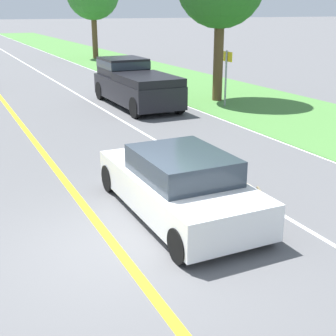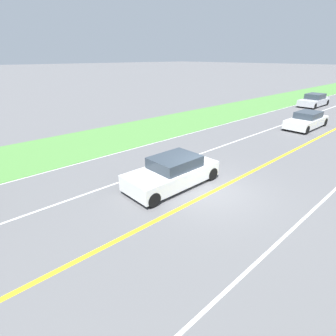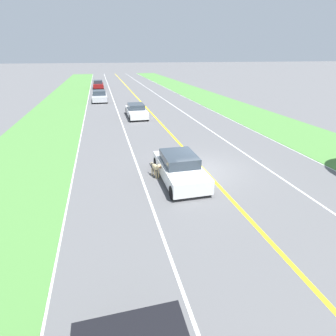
{
  "view_description": "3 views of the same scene",
  "coord_description": "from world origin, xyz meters",
  "px_view_note": "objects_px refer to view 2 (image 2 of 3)",
  "views": [
    {
      "loc": [
        -2.32,
        -6.92,
        3.95
      ],
      "look_at": [
        1.35,
        0.74,
        1.06
      ],
      "focal_mm": 50.0,
      "sensor_mm": 36.0,
      "label": 1
    },
    {
      "loc": [
        -6.05,
        8.16,
        5.39
      ],
      "look_at": [
        1.89,
        0.9,
        0.77
      ],
      "focal_mm": 28.0,
      "sensor_mm": 36.0,
      "label": 2
    },
    {
      "loc": [
        5.13,
        12.39,
        5.87
      ],
      "look_at": [
        2.32,
        1.13,
        0.82
      ],
      "focal_mm": 28.0,
      "sensor_mm": 36.0,
      "label": 3
    }
  ],
  "objects_px": {
    "ego_car": "(173,172)",
    "car_trailing_mid": "(314,100)",
    "dog": "(165,164)",
    "car_trailing_near": "(307,120)"
  },
  "relations": [
    {
      "from": "dog",
      "to": "car_trailing_mid",
      "type": "distance_m",
      "value": 25.51
    },
    {
      "from": "dog",
      "to": "car_trailing_mid",
      "type": "height_order",
      "value": "car_trailing_mid"
    },
    {
      "from": "ego_car",
      "to": "car_trailing_mid",
      "type": "bearing_deg",
      "value": -81.92
    },
    {
      "from": "ego_car",
      "to": "dog",
      "type": "xyz_separation_m",
      "value": [
        1.11,
        -0.53,
        -0.08
      ]
    },
    {
      "from": "dog",
      "to": "car_trailing_mid",
      "type": "relative_size",
      "value": 0.23
    },
    {
      "from": "ego_car",
      "to": "car_trailing_near",
      "type": "xyz_separation_m",
      "value": [
        0.16,
        -14.98,
        -0.02
      ]
    },
    {
      "from": "dog",
      "to": "ego_car",
      "type": "bearing_deg",
      "value": 136.15
    },
    {
      "from": "ego_car",
      "to": "car_trailing_mid",
      "type": "xyz_separation_m",
      "value": [
        3.68,
        -25.91,
        0.03
      ]
    },
    {
      "from": "ego_car",
      "to": "dog",
      "type": "distance_m",
      "value": 1.24
    },
    {
      "from": "car_trailing_near",
      "to": "ego_car",
      "type": "bearing_deg",
      "value": 90.62
    }
  ]
}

